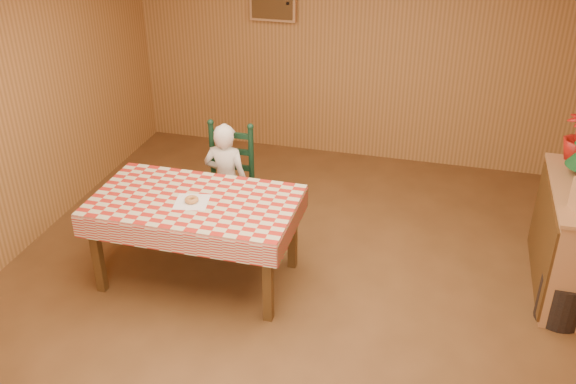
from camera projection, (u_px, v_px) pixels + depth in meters
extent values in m
plane|color=brown|center=(282.00, 307.00, 5.15)|extent=(6.00, 6.00, 0.00)
cube|color=#A5723B|center=(353.00, 46.00, 7.06)|extent=(5.00, 0.10, 2.60)
cube|color=tan|center=(273.00, 1.00, 7.00)|extent=(0.52, 0.08, 0.42)
cube|color=#503315|center=(272.00, 2.00, 6.96)|extent=(0.46, 0.02, 0.36)
sphere|color=black|center=(288.00, 3.00, 6.91)|extent=(0.04, 0.04, 0.04)
cube|color=#503315|center=(195.00, 204.00, 5.15)|extent=(1.60, 0.90, 0.06)
cube|color=#503315|center=(98.00, 255.00, 5.18)|extent=(0.07, 0.07, 0.69)
cube|color=#503315|center=(268.00, 283.00, 4.86)|extent=(0.07, 0.07, 0.69)
cube|color=#503315|center=(139.00, 211.00, 5.81)|extent=(0.07, 0.07, 0.69)
cube|color=#503315|center=(293.00, 232.00, 5.49)|extent=(0.07, 0.07, 0.69)
cube|color=red|center=(194.00, 200.00, 5.14)|extent=(1.64, 0.94, 0.02)
cube|color=red|center=(171.00, 242.00, 4.79)|extent=(1.64, 0.02, 0.18)
cube|color=red|center=(216.00, 185.00, 5.58)|extent=(1.64, 0.02, 0.18)
cube|color=#325D2A|center=(104.00, 198.00, 5.37)|extent=(0.02, 0.94, 0.18)
cube|color=#325D2A|center=(293.00, 225.00, 5.00)|extent=(0.02, 0.94, 0.18)
cube|color=black|center=(227.00, 194.00, 5.91)|extent=(0.44, 0.40, 0.04)
cylinder|color=black|center=(202.00, 221.00, 5.92)|extent=(0.04, 0.04, 0.41)
cylinder|color=black|center=(242.00, 227.00, 5.83)|extent=(0.04, 0.04, 0.41)
cylinder|color=black|center=(216.00, 203.00, 6.21)|extent=(0.04, 0.04, 0.41)
cylinder|color=black|center=(253.00, 209.00, 6.12)|extent=(0.04, 0.04, 0.41)
cylinder|color=black|center=(212.00, 152.00, 5.95)|extent=(0.05, 0.05, 0.60)
sphere|color=black|center=(210.00, 122.00, 5.80)|extent=(0.06, 0.06, 0.06)
cylinder|color=black|center=(251.00, 157.00, 5.86)|extent=(0.05, 0.05, 0.60)
sphere|color=black|center=(250.00, 127.00, 5.72)|extent=(0.06, 0.06, 0.06)
cube|color=black|center=(232.00, 166.00, 5.96)|extent=(0.38, 0.03, 0.05)
cube|color=black|center=(231.00, 151.00, 5.88)|extent=(0.38, 0.03, 0.05)
cube|color=black|center=(231.00, 135.00, 5.81)|extent=(0.38, 0.03, 0.05)
imported|color=silver|center=(226.00, 181.00, 5.85)|extent=(0.41, 0.27, 1.12)
cube|color=white|center=(192.00, 202.00, 5.09)|extent=(0.30, 0.30, 0.00)
torus|color=#CB8B49|center=(192.00, 200.00, 5.08)|extent=(0.15, 0.15, 0.04)
cube|color=tan|center=(576.00, 242.00, 5.17)|extent=(0.50, 1.20, 0.90)
cube|color=#503315|center=(542.00, 237.00, 5.23)|extent=(0.02, 1.20, 0.80)
cylinder|color=black|center=(563.00, 300.00, 4.94)|extent=(0.48, 0.48, 0.37)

